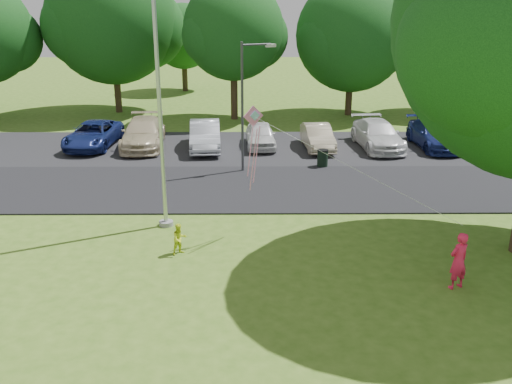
{
  "coord_description": "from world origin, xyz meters",
  "views": [
    {
      "loc": [
        -0.45,
        -13.71,
        7.84
      ],
      "look_at": [
        -0.32,
        4.0,
        1.6
      ],
      "focal_mm": 40.0,
      "sensor_mm": 36.0,
      "label": 1
    }
  ],
  "objects_px": {
    "woman": "(459,261)",
    "kite": "(257,130)",
    "trash_can": "(323,158)",
    "child_yellow": "(180,239)",
    "street_lamp": "(247,95)",
    "flagpole": "(160,109)"
  },
  "relations": [
    {
      "from": "trash_can",
      "to": "kite",
      "type": "height_order",
      "value": "kite"
    },
    {
      "from": "street_lamp",
      "to": "trash_can",
      "type": "xyz_separation_m",
      "value": [
        3.53,
        0.57,
        -3.07
      ]
    },
    {
      "from": "kite",
      "to": "trash_can",
      "type": "bearing_deg",
      "value": 44.59
    },
    {
      "from": "woman",
      "to": "trash_can",
      "type": "bearing_deg",
      "value": -103.92
    },
    {
      "from": "flagpole",
      "to": "child_yellow",
      "type": "relative_size",
      "value": 9.87
    },
    {
      "from": "street_lamp",
      "to": "child_yellow",
      "type": "bearing_deg",
      "value": -125.82
    },
    {
      "from": "child_yellow",
      "to": "street_lamp",
      "type": "bearing_deg",
      "value": 41.3
    },
    {
      "from": "woman",
      "to": "street_lamp",
      "type": "bearing_deg",
      "value": -87.34
    },
    {
      "from": "flagpole",
      "to": "child_yellow",
      "type": "height_order",
      "value": "flagpole"
    },
    {
      "from": "trash_can",
      "to": "woman",
      "type": "distance_m",
      "value": 11.87
    },
    {
      "from": "street_lamp",
      "to": "child_yellow",
      "type": "distance_m",
      "value": 9.52
    },
    {
      "from": "street_lamp",
      "to": "trash_can",
      "type": "bearing_deg",
      "value": -13.35
    },
    {
      "from": "trash_can",
      "to": "flagpole",
      "type": "bearing_deg",
      "value": -132.11
    },
    {
      "from": "flagpole",
      "to": "trash_can",
      "type": "distance_m",
      "value": 10.21
    },
    {
      "from": "trash_can",
      "to": "kite",
      "type": "relative_size",
      "value": 0.14
    },
    {
      "from": "woman",
      "to": "kite",
      "type": "relative_size",
      "value": 0.28
    },
    {
      "from": "street_lamp",
      "to": "trash_can",
      "type": "height_order",
      "value": "street_lamp"
    },
    {
      "from": "street_lamp",
      "to": "kite",
      "type": "distance_m",
      "value": 7.47
    },
    {
      "from": "woman",
      "to": "kite",
      "type": "distance_m",
      "value": 7.18
    },
    {
      "from": "flagpole",
      "to": "child_yellow",
      "type": "bearing_deg",
      "value": -71.6
    },
    {
      "from": "woman",
      "to": "kite",
      "type": "bearing_deg",
      "value": -58.48
    },
    {
      "from": "woman",
      "to": "child_yellow",
      "type": "distance_m",
      "value": 8.3
    }
  ]
}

